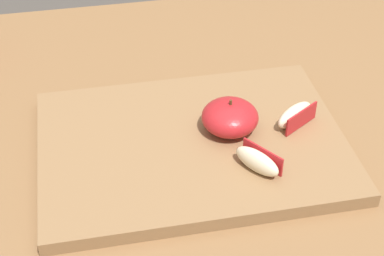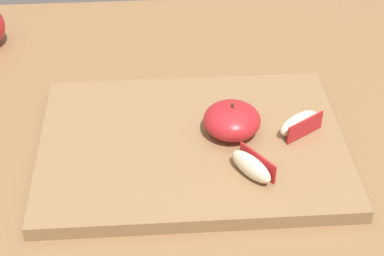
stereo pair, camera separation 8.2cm
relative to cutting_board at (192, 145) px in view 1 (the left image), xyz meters
name	(u,v)px [view 1 (the left image)]	position (x,y,z in m)	size (l,w,h in m)	color
dining_table	(231,167)	(0.08, 0.07, -0.12)	(1.44, 0.76, 0.78)	brown
cutting_board	(192,145)	(0.00, 0.00, 0.00)	(0.41, 0.30, 0.02)	olive
apple_half_skin_up	(230,117)	(0.06, 0.01, 0.03)	(0.08, 0.08, 0.05)	#B21E23
apple_wedge_right	(258,161)	(0.07, -0.08, 0.02)	(0.06, 0.07, 0.03)	beige
apple_wedge_near_knife	(295,115)	(0.15, 0.01, 0.02)	(0.07, 0.06, 0.03)	beige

